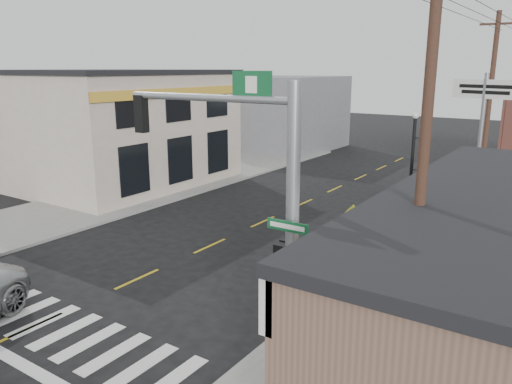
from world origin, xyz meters
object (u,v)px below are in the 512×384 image
Objects in this scene: utility_pole_near at (422,177)px; bare_tree at (434,218)px; guide_sign at (377,252)px; utility_pole_far at (489,108)px; fire_hydrant at (365,279)px; lamp_post at (413,165)px; traffic_signal_pole at (263,192)px; dance_center_sign at (483,110)px.

bare_tree is at bearing 52.97° from utility_pole_near.
guide_sign is 14.96m from utility_pole_far.
fire_hydrant is 0.08× the size of utility_pole_far.
utility_pole_near reaches higher than bare_tree.
guide_sign is 0.47× the size of lamp_post.
bare_tree is at bearing 21.98° from traffic_signal_pole.
bare_tree is (2.18, -2.66, 2.10)m from guide_sign.
utility_pole_near is at bearing -64.58° from dance_center_sign.
utility_pole_far reaches higher than fire_hydrant.
utility_pole_far reaches higher than dance_center_sign.
dance_center_sign is (1.20, 10.61, 4.70)m from fire_hydrant.
traffic_signal_pole reaches higher than lamp_post.
traffic_signal_pole reaches higher than fire_hydrant.
fire_hydrant is 0.11× the size of dance_center_sign.
utility_pole_near is at bearing -119.40° from bare_tree.
dance_center_sign is 13.90m from bare_tree.
bare_tree is 0.51× the size of utility_pole_near.
utility_pole_near is (-0.22, -0.40, 1.00)m from bare_tree.
traffic_signal_pole reaches higher than guide_sign.
fire_hydrant is 5.30m from bare_tree.
utility_pole_near is at bearing 17.44° from traffic_signal_pole.
dance_center_sign reaches higher than fire_hydrant.
guide_sign is 0.27× the size of utility_pole_near.
guide_sign reaches higher than fire_hydrant.
utility_pole_far is (1.76, 18.72, 0.89)m from traffic_signal_pole.
guide_sign is at bearing -73.24° from dance_center_sign.
traffic_signal_pole is 0.75× the size of utility_pole_near.
utility_pole_near reaches higher than guide_sign.
utility_pole_far reaches higher than guide_sign.
utility_pole_far is at bearing 87.66° from utility_pole_near.
utility_pole_near is (3.40, 1.10, 0.59)m from traffic_signal_pole.
bare_tree reaches higher than fire_hydrant.
lamp_post is at bearing -94.80° from dance_center_sign.
lamp_post reaches higher than fire_hydrant.
fire_hydrant is (0.91, 4.63, -3.71)m from traffic_signal_pole.
utility_pole_far is at bearing 82.59° from lamp_post.
utility_pole_near is 17.70m from utility_pole_far.
utility_pole_far is (-0.34, 3.48, -0.11)m from dance_center_sign.
utility_pole_near reaches higher than lamp_post.
bare_tree is (3.62, 1.50, -0.41)m from traffic_signal_pole.
utility_pole_far is at bearing 96.16° from bare_tree.
fire_hydrant is at bearing -80.39° from lamp_post.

